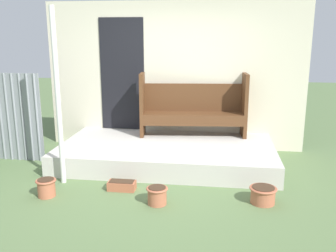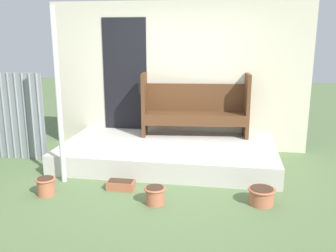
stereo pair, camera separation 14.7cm
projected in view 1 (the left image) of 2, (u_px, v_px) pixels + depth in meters
name	position (u px, v px, depth m)	size (l,w,h in m)	color
ground_plane	(157.00, 184.00, 5.23)	(24.00, 24.00, 0.00)	#5B7547
porch_slab	(167.00, 154.00, 6.05)	(3.41, 1.79, 0.31)	beige
house_wall	(172.00, 76.00, 6.67)	(4.61, 0.08, 2.60)	beige
support_post	(58.00, 99.00, 5.00)	(0.07, 0.07, 2.40)	white
bench	(193.00, 106.00, 6.45)	(1.84, 0.58, 1.08)	#54331C
flower_pot_left	(46.00, 187.00, 4.80)	(0.26, 0.26, 0.23)	#B76647
flower_pot_middle	(157.00, 195.00, 4.59)	(0.27, 0.27, 0.22)	#B76647
flower_pot_right	(263.00, 194.00, 4.62)	(0.34, 0.34, 0.21)	#B76647
planter_box_rect	(122.00, 185.00, 5.02)	(0.37, 0.18, 0.13)	#B26042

